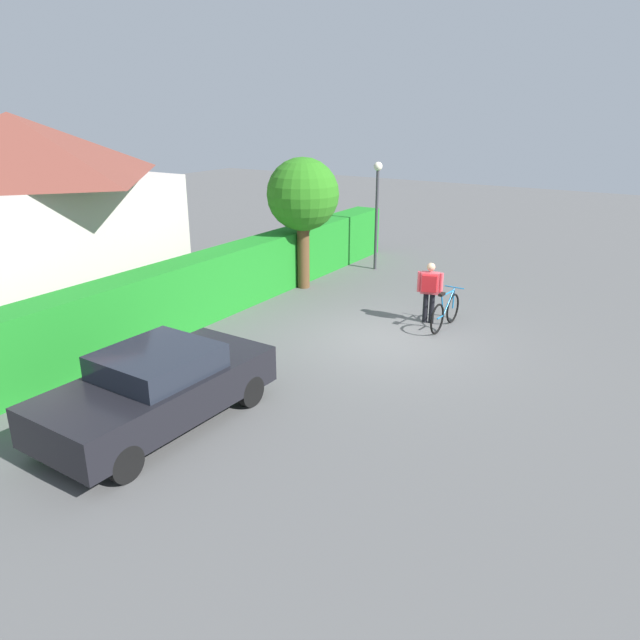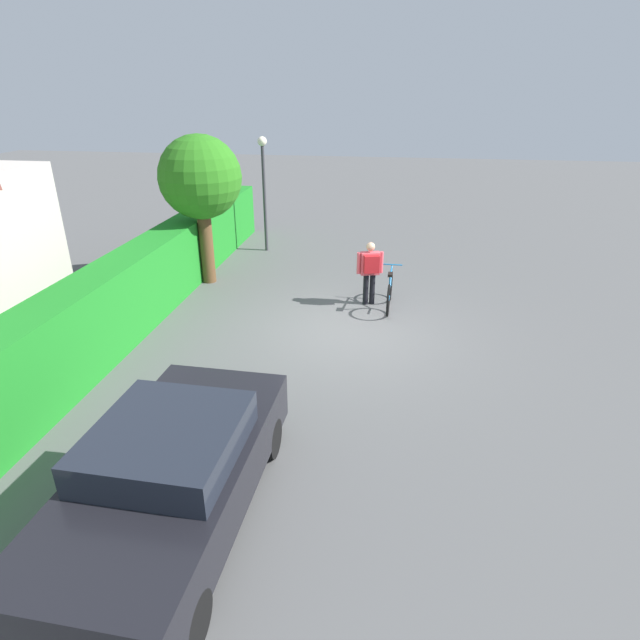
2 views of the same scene
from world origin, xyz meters
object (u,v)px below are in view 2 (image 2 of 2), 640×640
at_px(person_rider, 370,268).
at_px(tree_kerbside, 200,179).
at_px(bicycle, 390,292).
at_px(street_lamp, 264,177).
at_px(parked_car_near, 170,474).

xyz_separation_m(person_rider, tree_kerbside, (0.98, 4.40, 1.80)).
bearing_deg(person_rider, bicycle, -104.39).
bearing_deg(tree_kerbside, bicycle, -102.69).
bearing_deg(person_rider, tree_kerbside, 77.51).
distance_m(street_lamp, tree_kerbside, 3.22).
xyz_separation_m(parked_car_near, street_lamp, (11.32, 1.67, 1.61)).
bearing_deg(street_lamp, person_rider, -138.70).
height_order(person_rider, street_lamp, street_lamp).
relative_size(person_rider, street_lamp, 0.44).
bearing_deg(street_lamp, tree_kerbside, 164.84).
distance_m(parked_car_near, bicycle, 7.53).
height_order(parked_car_near, tree_kerbside, tree_kerbside).
bearing_deg(parked_car_near, street_lamp, 8.38).
distance_m(parked_car_near, person_rider, 7.51).
xyz_separation_m(parked_car_near, person_rider, (7.26, -1.90, 0.22)).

